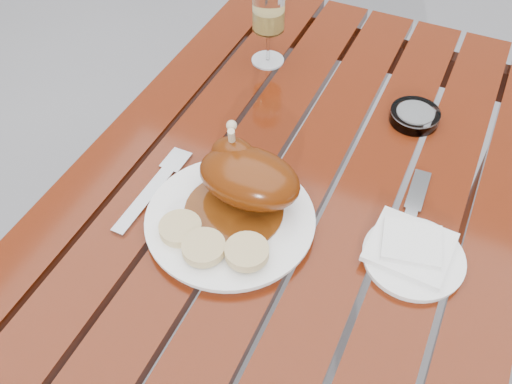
% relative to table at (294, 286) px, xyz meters
% --- Properties ---
extents(ground, '(60.00, 60.00, 0.00)m').
position_rel_table_xyz_m(ground, '(0.00, 0.00, -0.38)').
color(ground, slate).
rests_on(ground, ground).
extents(table, '(0.80, 1.20, 0.75)m').
position_rel_table_xyz_m(table, '(0.00, 0.00, 0.00)').
color(table, maroon).
rests_on(table, ground).
extents(dinner_plate, '(0.33, 0.33, 0.02)m').
position_rel_table_xyz_m(dinner_plate, '(-0.07, -0.16, 0.38)').
color(dinner_plate, white).
rests_on(dinner_plate, table).
extents(roast_duck, '(0.18, 0.18, 0.13)m').
position_rel_table_xyz_m(roast_duck, '(-0.07, -0.11, 0.44)').
color(roast_duck, '#562609').
rests_on(roast_duck, dinner_plate).
extents(bread_dumplings, '(0.19, 0.09, 0.02)m').
position_rel_table_xyz_m(bread_dumplings, '(-0.07, -0.23, 0.41)').
color(bread_dumplings, '#D9BD84').
rests_on(bread_dumplings, dinner_plate).
extents(wine_glass, '(0.08, 0.08, 0.17)m').
position_rel_table_xyz_m(wine_glass, '(-0.20, 0.29, 0.46)').
color(wine_glass, '#D9BE62').
rests_on(wine_glass, table).
extents(side_plate, '(0.21, 0.21, 0.01)m').
position_rel_table_xyz_m(side_plate, '(0.23, -0.11, 0.38)').
color(side_plate, white).
rests_on(side_plate, table).
extents(napkin, '(0.13, 0.13, 0.01)m').
position_rel_table_xyz_m(napkin, '(0.22, -0.10, 0.39)').
color(napkin, white).
rests_on(napkin, side_plate).
extents(ashtray, '(0.12, 0.12, 0.02)m').
position_rel_table_xyz_m(ashtray, '(0.14, 0.23, 0.39)').
color(ashtray, '#B2B7BC').
rests_on(ashtray, table).
extents(fork, '(0.03, 0.20, 0.01)m').
position_rel_table_xyz_m(fork, '(-0.23, -0.16, 0.38)').
color(fork, gray).
rests_on(fork, table).
extents(knife, '(0.03, 0.22, 0.01)m').
position_rel_table_xyz_m(knife, '(0.20, -0.05, 0.38)').
color(knife, gray).
rests_on(knife, table).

